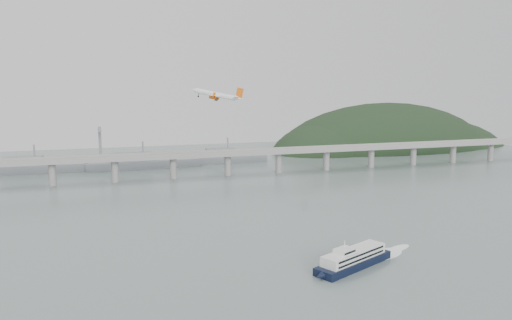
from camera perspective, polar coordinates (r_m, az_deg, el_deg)
name	(u,v)px	position (r m, az deg, el deg)	size (l,w,h in m)	color
ground	(288,241)	(269.28, 3.68, -9.27)	(900.00, 900.00, 0.00)	slate
bridge	(205,158)	(452.62, -5.85, 0.28)	(800.00, 22.00, 23.90)	gray
headland	(394,162)	(692.73, 15.50, -0.21)	(365.00, 155.00, 156.00)	black
distant_fleet	(28,167)	(512.18, -24.57, -0.78)	(453.00, 60.90, 40.00)	slate
ferry	(354,259)	(236.46, 11.10, -11.01)	(68.77, 36.89, 13.88)	black
airliner	(217,95)	(350.98, -4.49, 7.43)	(34.76, 32.84, 10.19)	white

